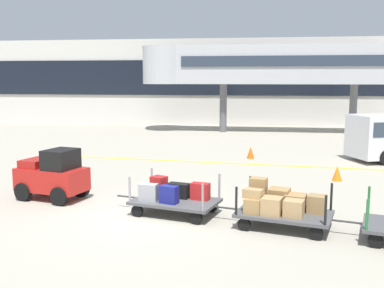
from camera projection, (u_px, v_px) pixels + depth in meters
ground_plane at (138, 217)px, 12.32m from camera, size 120.00×120.00×0.00m
apron_lead_line at (246, 164)px, 19.85m from camera, size 16.04×1.72×0.01m
terminal_building at (219, 82)px, 37.27m from camera, size 45.64×2.51×6.85m
jet_bridge at (262, 65)px, 30.76m from camera, size 17.92×3.00×5.93m
baggage_tug at (53, 175)px, 14.01m from camera, size 2.31×1.66×1.58m
baggage_cart_lead at (173, 196)px, 12.53m from camera, size 3.09×1.93×1.10m
baggage_cart_middle at (280, 205)px, 11.42m from camera, size 3.09×1.93×1.15m
safety_cone_near at (251, 153)px, 21.24m from camera, size 0.36×0.36×0.55m
safety_cone_far at (337, 173)px, 16.59m from camera, size 0.36×0.36×0.55m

